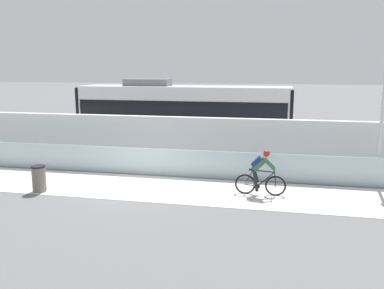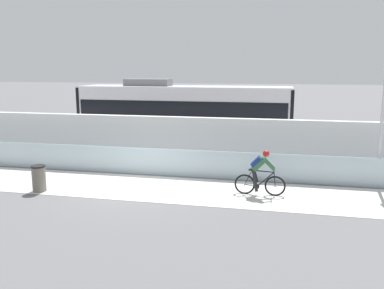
{
  "view_description": "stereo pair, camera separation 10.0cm",
  "coord_description": "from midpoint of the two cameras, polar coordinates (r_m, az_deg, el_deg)",
  "views": [
    {
      "loc": [
        5.24,
        -13.81,
        4.39
      ],
      "look_at": [
        1.82,
        2.35,
        1.25
      ],
      "focal_mm": 37.84,
      "sensor_mm": 36.0,
      "label": 1
    },
    {
      "loc": [
        5.34,
        -13.79,
        4.39
      ],
      "look_at": [
        1.82,
        2.35,
        1.25
      ],
      "focal_mm": 37.84,
      "sensor_mm": 36.0,
      "label": 2
    }
  ],
  "objects": [
    {
      "name": "ground_plane",
      "position": [
        15.42,
        -8.36,
        -5.9
      ],
      "size": [
        200.0,
        200.0,
        0.0
      ],
      "primitive_type": "plane",
      "color": "slate"
    },
    {
      "name": "concrete_barrier_wall",
      "position": [
        18.52,
        -4.5,
        0.55
      ],
      "size": [
        32.0,
        0.36,
        2.23
      ],
      "primitive_type": "cube",
      "color": "white",
      "rests_on": "ground"
    },
    {
      "name": "lamp_post_antenna",
      "position": [
        16.42,
        25.6,
        5.88
      ],
      "size": [
        0.28,
        0.28,
        5.2
      ],
      "color": "gray",
      "rests_on": "ground"
    },
    {
      "name": "trash_bin",
      "position": [
        15.56,
        -20.61,
        -4.49
      ],
      "size": [
        0.51,
        0.51,
        0.96
      ],
      "color": "slate",
      "rests_on": "ground"
    },
    {
      "name": "cyclist_on_bike",
      "position": [
        14.27,
        9.75,
        -3.97
      ],
      "size": [
        1.77,
        0.58,
        1.61
      ],
      "color": "black",
      "rests_on": "ground"
    },
    {
      "name": "tram_rail_near",
      "position": [
        21.08,
        -2.51,
        -1.25
      ],
      "size": [
        32.0,
        0.08,
        0.01
      ],
      "primitive_type": "cube",
      "color": "#595654",
      "rests_on": "ground"
    },
    {
      "name": "tram",
      "position": [
        21.36,
        -0.94,
        4.05
      ],
      "size": [
        11.06,
        2.54,
        3.81
      ],
      "color": "silver",
      "rests_on": "ground"
    },
    {
      "name": "tram_rail_far",
      "position": [
        22.44,
        -1.58,
        -0.51
      ],
      "size": [
        32.0,
        0.08,
        0.01
      ],
      "primitive_type": "cube",
      "color": "#595654",
      "rests_on": "ground"
    },
    {
      "name": "bike_path_deck",
      "position": [
        15.42,
        -8.36,
        -5.88
      ],
      "size": [
        32.0,
        3.2,
        0.01
      ],
      "primitive_type": "cube",
      "color": "silver",
      "rests_on": "ground"
    },
    {
      "name": "glass_parapet",
      "position": [
        16.96,
        -6.22,
        -2.36
      ],
      "size": [
        32.0,
        0.05,
        1.11
      ],
      "primitive_type": "cube",
      "color": "silver",
      "rests_on": "ground"
    }
  ]
}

